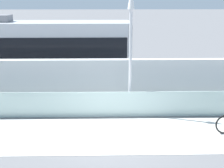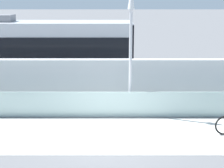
{
  "view_description": "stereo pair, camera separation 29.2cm",
  "coord_description": "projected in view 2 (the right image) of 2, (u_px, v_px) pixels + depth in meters",
  "views": [
    {
      "loc": [
        -0.21,
        -11.09,
        4.87
      ],
      "look_at": [
        0.09,
        2.35,
        1.25
      ],
      "focal_mm": 53.83,
      "sensor_mm": 36.0,
      "label": 1
    },
    {
      "loc": [
        0.08,
        -11.1,
        4.87
      ],
      "look_at": [
        0.09,
        2.35,
        1.25
      ],
      "focal_mm": 53.83,
      "sensor_mm": 36.0,
      "label": 2
    }
  ],
  "objects": [
    {
      "name": "ground_plane",
      "position": [
        109.0,
        135.0,
        11.98
      ],
      "size": [
        200.0,
        200.0,
        0.0
      ],
      "primitive_type": "plane",
      "color": "slate"
    },
    {
      "name": "glass_parapet",
      "position": [
        110.0,
        104.0,
        13.63
      ],
      "size": [
        32.0,
        0.05,
        1.05
      ],
      "primitive_type": "cube",
      "color": "#ADC6C1",
      "rests_on": "ground"
    },
    {
      "name": "tram_rail_near",
      "position": [
        110.0,
        88.0,
        17.9
      ],
      "size": [
        32.0,
        0.08,
        0.01
      ],
      "primitive_type": "cube",
      "color": "#595654",
      "rests_on": "ground"
    },
    {
      "name": "lamp_post_antenna",
      "position": [
        131.0,
        35.0,
        13.2
      ],
      "size": [
        0.28,
        0.28,
        5.2
      ],
      "color": "gray",
      "rests_on": "ground"
    },
    {
      "name": "tram",
      "position": [
        29.0,
        51.0,
        18.1
      ],
      "size": [
        11.06,
        2.54,
        3.81
      ],
      "color": "silver",
      "rests_on": "ground"
    },
    {
      "name": "bike_path_deck",
      "position": [
        109.0,
        135.0,
        11.98
      ],
      "size": [
        32.0,
        3.2,
        0.01
      ],
      "primitive_type": "cube",
      "color": "silver",
      "rests_on": "ground"
    },
    {
      "name": "tram_rail_far",
      "position": [
        110.0,
        81.0,
        19.29
      ],
      "size": [
        32.0,
        0.08,
        0.01
      ],
      "primitive_type": "cube",
      "color": "#595654",
      "rests_on": "ground"
    },
    {
      "name": "concrete_barrier_wall",
      "position": [
        110.0,
        81.0,
        15.24
      ],
      "size": [
        32.0,
        0.36,
        2.04
      ],
      "primitive_type": "cube",
      "color": "white",
      "rests_on": "ground"
    }
  ]
}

